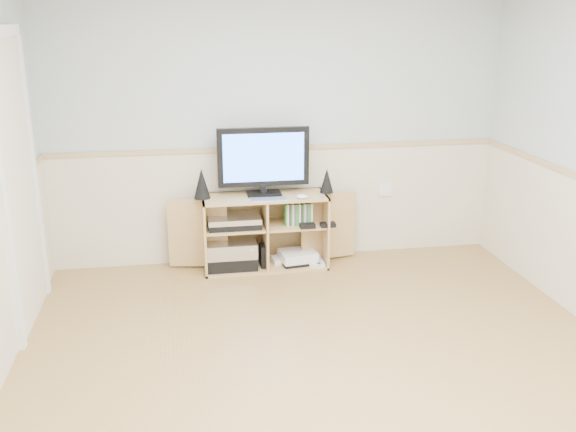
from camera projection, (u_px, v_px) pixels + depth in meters
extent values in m
cube|color=tan|center=(337.00, 389.00, 3.85)|extent=(4.00, 4.50, 0.02)
cube|color=#B6C2C5|center=(277.00, 122.00, 5.60)|extent=(4.00, 0.02, 2.50)
cube|color=beige|center=(278.00, 204.00, 5.81)|extent=(4.00, 0.01, 1.00)
cube|color=tan|center=(278.00, 148.00, 5.64)|extent=(4.00, 0.02, 0.04)
cube|color=silver|center=(18.00, 187.00, 4.45)|extent=(0.03, 0.82, 2.00)
cube|color=tan|center=(265.00, 265.00, 5.72)|extent=(1.08, 0.40, 0.02)
cube|color=tan|center=(265.00, 197.00, 5.53)|extent=(1.08, 0.40, 0.02)
cube|color=tan|center=(204.00, 235.00, 5.54)|extent=(0.02, 0.40, 0.65)
cube|color=tan|center=(324.00, 228.00, 5.71)|extent=(0.02, 0.40, 0.65)
cube|color=tan|center=(262.00, 225.00, 5.80)|extent=(1.08, 0.02, 0.65)
cube|color=tan|center=(265.00, 232.00, 5.62)|extent=(0.02, 0.38, 0.61)
cube|color=tan|center=(234.00, 227.00, 5.56)|extent=(0.51, 0.36, 0.02)
cube|color=tan|center=(295.00, 224.00, 5.65)|extent=(0.51, 0.36, 0.02)
cube|color=tan|center=(198.00, 233.00, 5.58)|extent=(0.51, 0.11, 0.61)
cube|color=tan|center=(328.00, 226.00, 5.77)|extent=(0.51, 0.11, 0.61)
cube|color=black|center=(264.00, 193.00, 5.57)|extent=(0.29, 0.18, 0.02)
cube|color=black|center=(264.00, 189.00, 5.56)|extent=(0.05, 0.04, 0.06)
cube|color=black|center=(263.00, 157.00, 5.47)|extent=(0.79, 0.05, 0.50)
cube|color=#3074FF|center=(264.00, 158.00, 5.45)|extent=(0.69, 0.01, 0.41)
cone|color=black|center=(202.00, 183.00, 5.42)|extent=(0.14, 0.14, 0.26)
cone|color=black|center=(327.00, 180.00, 5.60)|extent=(0.12, 0.12, 0.22)
cube|color=silver|center=(269.00, 200.00, 5.39)|extent=(0.31, 0.13, 0.01)
ellipsoid|color=white|center=(302.00, 197.00, 5.44)|extent=(0.11, 0.08, 0.04)
cube|color=black|center=(230.00, 260.00, 5.65)|extent=(0.45, 0.34, 0.11)
cube|color=silver|center=(230.00, 248.00, 5.61)|extent=(0.45, 0.34, 0.13)
cube|color=black|center=(234.00, 223.00, 5.55)|extent=(0.45, 0.31, 0.05)
cube|color=silver|center=(234.00, 218.00, 5.54)|extent=(0.45, 0.31, 0.05)
cube|color=black|center=(263.00, 256.00, 5.63)|extent=(0.04, 0.14, 0.20)
cube|color=white|center=(284.00, 259.00, 5.76)|extent=(0.23, 0.19, 0.05)
cube|color=black|center=(298.00, 261.00, 5.74)|extent=(0.33, 0.28, 0.03)
cube|color=white|center=(298.00, 255.00, 5.72)|extent=(0.34, 0.30, 0.08)
cube|color=white|center=(321.00, 263.00, 5.69)|extent=(0.04, 0.14, 0.03)
cube|color=white|center=(315.00, 257.00, 5.84)|extent=(0.09, 0.15, 0.03)
cube|color=#3F8C3F|center=(298.00, 213.00, 5.60)|extent=(0.24, 0.13, 0.19)
cube|color=white|center=(385.00, 189.00, 5.93)|extent=(0.12, 0.03, 0.12)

